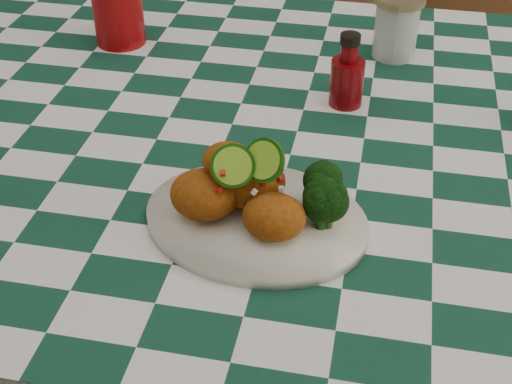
% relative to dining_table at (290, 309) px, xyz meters
% --- Properties ---
extents(dining_table, '(1.66, 1.06, 0.79)m').
position_rel_dining_table_xyz_m(dining_table, '(0.00, 0.00, 0.00)').
color(dining_table, '#113D2D').
rests_on(dining_table, ground).
extents(plate, '(0.31, 0.26, 0.02)m').
position_rel_dining_table_xyz_m(plate, '(-0.02, -0.23, 0.40)').
color(plate, silver).
rests_on(plate, dining_table).
extents(fried_chicken_pile, '(0.16, 0.12, 0.10)m').
position_rel_dining_table_xyz_m(fried_chicken_pile, '(-0.02, -0.23, 0.46)').
color(fried_chicken_pile, '#974A0E').
rests_on(fried_chicken_pile, plate).
extents(broccoli_side, '(0.09, 0.09, 0.07)m').
position_rel_dining_table_xyz_m(broccoli_side, '(0.08, -0.22, 0.44)').
color(broccoli_side, black).
rests_on(broccoli_side, plate).
extents(red_tumbler, '(0.11, 0.11, 0.16)m').
position_rel_dining_table_xyz_m(red_tumbler, '(-0.37, 0.24, 0.47)').
color(red_tumbler, '#8F070A').
rests_on(red_tumbler, dining_table).
extents(ketchup_bottle, '(0.07, 0.07, 0.12)m').
position_rel_dining_table_xyz_m(ketchup_bottle, '(0.06, 0.10, 0.45)').
color(ketchup_bottle, '#650509').
rests_on(ketchup_bottle, dining_table).
extents(mason_jar, '(0.12, 0.12, 0.11)m').
position_rel_dining_table_xyz_m(mason_jar, '(0.13, 0.29, 0.45)').
color(mason_jar, '#B2BCBA').
rests_on(mason_jar, dining_table).
extents(wooden_chair_left, '(0.46, 0.48, 0.86)m').
position_rel_dining_table_xyz_m(wooden_chair_left, '(-0.49, 0.75, 0.04)').
color(wooden_chair_left, '#472814').
rests_on(wooden_chair_left, ground).
extents(wooden_chair_right, '(0.52, 0.53, 0.85)m').
position_rel_dining_table_xyz_m(wooden_chair_right, '(0.40, 0.72, 0.03)').
color(wooden_chair_right, '#472814').
rests_on(wooden_chair_right, ground).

